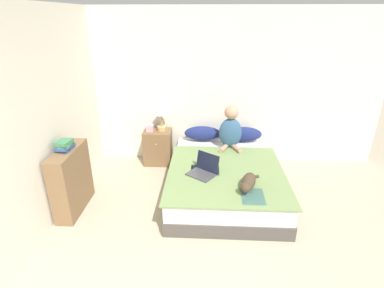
# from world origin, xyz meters

# --- Properties ---
(wall_back) EXTENTS (5.27, 0.05, 2.55)m
(wall_back) POSITION_xyz_m (0.00, 3.68, 1.27)
(wall_back) COLOR silver
(wall_back) RESTS_ON ground_plane
(wall_side) EXTENTS (0.05, 4.66, 2.55)m
(wall_side) POSITION_xyz_m (-2.16, 1.83, 1.27)
(wall_side) COLOR silver
(wall_side) RESTS_ON ground_plane
(bed) EXTENTS (1.59, 2.12, 0.43)m
(bed) POSITION_xyz_m (0.03, 2.55, 0.21)
(bed) COLOR #4C4742
(bed) RESTS_ON ground_plane
(pillow_near) EXTENTS (0.61, 0.24, 0.24)m
(pillow_near) POSITION_xyz_m (-0.32, 3.47, 0.55)
(pillow_near) COLOR navy
(pillow_near) RESTS_ON bed
(pillow_far) EXTENTS (0.61, 0.24, 0.24)m
(pillow_far) POSITION_xyz_m (0.38, 3.47, 0.55)
(pillow_far) COLOR navy
(pillow_far) RESTS_ON bed
(person_sitting) EXTENTS (0.37, 0.36, 0.70)m
(person_sitting) POSITION_xyz_m (0.13, 3.19, 0.74)
(person_sitting) COLOR #33567A
(person_sitting) RESTS_ON bed
(cat_tabby) EXTENTS (0.30, 0.53, 0.19)m
(cat_tabby) POSITION_xyz_m (0.28, 1.93, 0.52)
(cat_tabby) COLOR #473828
(cat_tabby) RESTS_ON bed
(laptop_open) EXTENTS (0.46, 0.45, 0.26)m
(laptop_open) POSITION_xyz_m (-0.28, 2.28, 0.49)
(laptop_open) COLOR #424247
(laptop_open) RESTS_ON bed
(nightstand) EXTENTS (0.46, 0.39, 0.60)m
(nightstand) POSITION_xyz_m (-1.09, 3.43, 0.30)
(nightstand) COLOR brown
(nightstand) RESTS_ON ground_plane
(table_lamp) EXTENTS (0.24, 0.24, 0.49)m
(table_lamp) POSITION_xyz_m (-1.01, 3.45, 0.94)
(table_lamp) COLOR tan
(table_lamp) RESTS_ON nightstand
(tissue_box) EXTENTS (0.12, 0.12, 0.14)m
(tissue_box) POSITION_xyz_m (-1.20, 3.41, 0.66)
(tissue_box) COLOR #E09EB2
(tissue_box) RESTS_ON nightstand
(bookshelf) EXTENTS (0.23, 0.77, 0.87)m
(bookshelf) POSITION_xyz_m (-1.99, 2.01, 0.43)
(bookshelf) COLOR brown
(bookshelf) RESTS_ON ground_plane
(book_stack_top) EXTENTS (0.18, 0.25, 0.13)m
(book_stack_top) POSITION_xyz_m (-1.99, 2.01, 0.93)
(book_stack_top) COLOR #334C8E
(book_stack_top) RESTS_ON bookshelf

